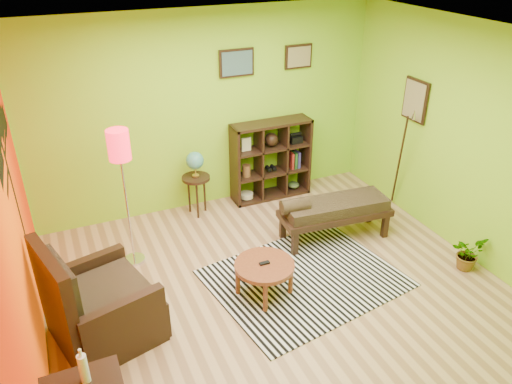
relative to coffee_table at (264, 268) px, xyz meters
name	(u,v)px	position (x,y,z in m)	size (l,w,h in m)	color
ground	(275,286)	(0.17, 0.06, -0.35)	(5.00, 5.00, 0.00)	tan
room_shell	(269,143)	(0.07, 0.08, 1.45)	(5.04, 4.54, 2.82)	#8ACA20
zebra_rug	(304,278)	(0.55, 0.05, -0.35)	(2.11, 1.67, 0.01)	silver
coffee_table	(264,268)	(0.00, 0.00, 0.00)	(0.67, 0.67, 0.43)	brown
armchair	(98,309)	(-1.78, 0.06, -0.01)	(1.15, 1.15, 1.15)	black
floor_lamp	(120,158)	(-1.22, 1.23, 1.05)	(0.26, 0.26, 1.73)	silver
globe_table	(195,168)	(-0.13, 2.02, 0.38)	(0.39, 0.39, 0.96)	black
cube_shelf	(272,160)	(1.08, 2.09, 0.25)	(1.20, 0.35, 1.20)	black
bench	(332,209)	(1.29, 0.70, 0.08)	(1.52, 0.65, 0.68)	black
potted_plant	(467,256)	(2.44, -0.54, -0.19)	(0.38, 0.42, 0.33)	#26661E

